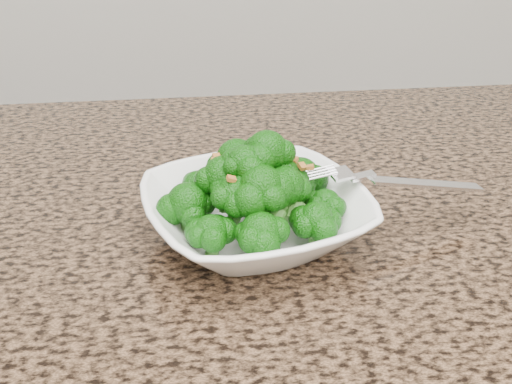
{
  "coord_description": "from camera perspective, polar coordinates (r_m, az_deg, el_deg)",
  "views": [
    {
      "loc": [
        0.06,
        -0.11,
        1.22
      ],
      "look_at": [
        0.12,
        0.41,
        0.95
      ],
      "focal_mm": 45.0,
      "sensor_mm": 36.0,
      "label": 1
    }
  ],
  "objects": [
    {
      "name": "granite_counter",
      "position": [
        0.53,
        -11.72,
        -12.32
      ],
      "size": [
        1.64,
        1.04,
        0.03
      ],
      "primitive_type": "cube",
      "color": "brown",
      "rests_on": "cabinet"
    },
    {
      "name": "garlic_topping",
      "position": [
        0.55,
        0.0,
        6.58
      ],
      "size": [
        0.11,
        0.11,
        0.01
      ],
      "primitive_type": null,
      "color": "#B16E2B",
      "rests_on": "broccoli_pile"
    },
    {
      "name": "fork",
      "position": [
        0.61,
        9.82,
        1.44
      ],
      "size": [
        0.2,
        0.06,
        0.01
      ],
      "primitive_type": null,
      "rotation": [
        0.0,
        0.0,
        0.17
      ],
      "color": "silver",
      "rests_on": "bowl"
    },
    {
      "name": "broccoli_pile",
      "position": [
        0.57,
        0.0,
        3.06
      ],
      "size": [
        0.18,
        0.18,
        0.07
      ],
      "primitive_type": null,
      "color": "#10580A",
      "rests_on": "bowl"
    },
    {
      "name": "bowl",
      "position": [
        0.6,
        0.0,
        -2.14
      ],
      "size": [
        0.25,
        0.25,
        0.05
      ],
      "primitive_type": "imported",
      "rotation": [
        0.0,
        0.0,
        0.26
      ],
      "color": "white",
      "rests_on": "granite_counter"
    }
  ]
}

